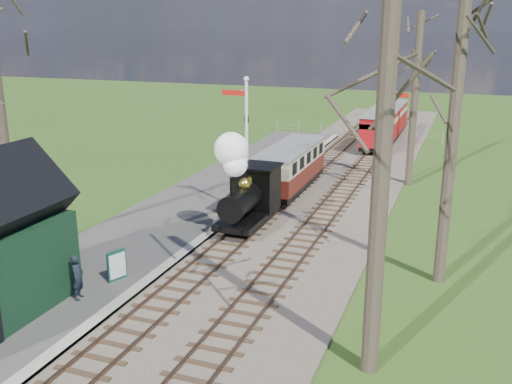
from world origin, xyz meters
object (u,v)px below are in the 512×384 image
coach (291,166)px  red_carriage_b (390,118)px  locomotive (246,186)px  person (78,277)px  red_carriage_a (379,130)px  semaphore_near (245,137)px  semaphore_far (385,128)px  sign_board (117,265)px

coach → red_carriage_b: red_carriage_b is taller
locomotive → person: 8.30m
red_carriage_a → coach: bearing=-102.4°
red_carriage_b → red_carriage_a: bearing=-90.0°
semaphore_near → locomotive: semaphore_near is taller
locomotive → coach: locomotive is taller
semaphore_near → coach: bearing=79.8°
semaphore_far → person: (-6.81, -15.65, -2.44)m
red_carriage_a → person: 26.29m
coach → red_carriage_b: size_ratio=1.36×
red_carriage_a → red_carriage_b: 5.50m
coach → semaphore_near: bearing=-100.2°
sign_board → locomotive: bearing=71.6°
coach → person: (-2.44, -13.93, -0.52)m
coach → sign_board: coach is taller
semaphore_far → person: size_ratio=4.01×
red_carriage_b → locomotive: bearing=-96.4°
semaphore_near → semaphore_far: size_ratio=1.09×
red_carriage_a → sign_board: red_carriage_a is taller
red_carriage_b → semaphore_near: bearing=-98.8°
semaphore_far → coach: bearing=-158.5°
semaphore_near → red_carriage_a: bearing=78.2°
locomotive → sign_board: 6.75m
sign_board → red_carriage_b: bearing=81.0°
coach → person: 14.15m
locomotive → red_carriage_a: locomotive is taller
locomotive → semaphore_far: bearing=60.6°
red_carriage_a → sign_board: size_ratio=4.87×
semaphore_near → coach: (0.77, 4.28, -2.19)m
red_carriage_b → sign_board: (-4.71, -29.73, -0.75)m
person → semaphore_near: bearing=-23.9°
red_carriage_b → person: (-5.04, -31.30, -0.55)m
red_carriage_a → person: red_carriage_a is taller
red_carriage_a → sign_board: (-4.71, -24.23, -0.75)m
red_carriage_a → red_carriage_b: same height
coach → person: size_ratio=4.72×
semaphore_far → red_carriage_a: size_ratio=1.15×
locomotive → red_carriage_a: size_ratio=0.85×
semaphore_far → red_carriage_a: bearing=99.9°
locomotive → coach: 6.08m
sign_board → person: person is taller
semaphore_near → red_carriage_b: 22.01m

